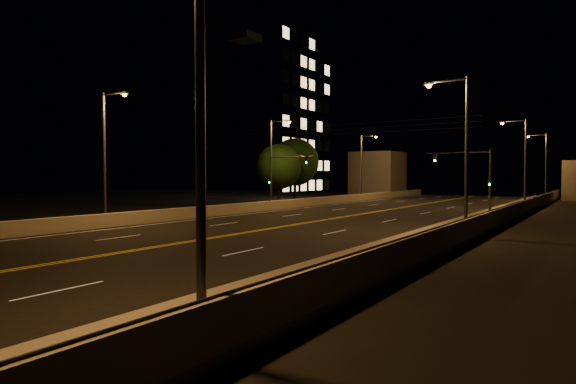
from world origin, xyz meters
The scene contains 21 objects.
road centered at (0.00, 20.00, 0.01)m, with size 18.00×120.00×0.02m, color black.
sidewalk centered at (10.80, 20.00, 0.15)m, with size 3.60×120.00×0.30m, color gray.
curb centered at (8.93, 20.00, 0.07)m, with size 0.14×120.00×0.15m, color gray.
parapet_wall centered at (12.45, 20.00, 0.80)m, with size 0.30×120.00×1.00m, color #AEA491.
jersey_barrier centered at (-9.79, 20.00, 0.47)m, with size 0.45×120.00×0.95m, color #AEA491.
distant_building_left centered at (-16.00, 75.04, 3.86)m, with size 8.00×8.00×7.72m, color #6D685B.
parapet_rail centered at (12.45, 20.00, 1.33)m, with size 0.06×0.06×120.00m, color black.
lane_markings centered at (0.00, 19.93, 0.02)m, with size 17.32×116.00×0.00m.
streetlight_0 centered at (11.52, 0.01, 5.28)m, with size 2.55×0.28×9.14m.
streetlight_1 centered at (11.52, 21.56, 5.28)m, with size 2.55×0.28×9.14m.
streetlight_2 centered at (11.52, 46.15, 5.28)m, with size 2.55×0.28×9.14m.
streetlight_3 centered at (11.52, 66.44, 5.28)m, with size 2.55×0.28×9.14m.
streetlight_4 centered at (-9.92, 13.72, 5.28)m, with size 2.55×0.28×9.14m.
streetlight_5 centered at (-9.92, 33.40, 5.28)m, with size 2.55×0.28×9.14m.
streetlight_6 centered at (-9.92, 55.30, 5.28)m, with size 2.55×0.28×9.14m.
traffic_signal_right centered at (9.94, 32.76, 3.55)m, with size 5.11×0.31×5.54m.
traffic_signal_left centered at (-8.74, 32.76, 3.55)m, with size 5.11×0.31×5.54m.
overhead_wires centered at (0.00, 29.50, 7.40)m, with size 22.00×0.03×0.83m.
building_tower centered at (-31.22, 55.74, 12.77)m, with size 24.00×15.00×26.68m.
tree_0 centered at (-13.46, 39.55, 4.53)m, with size 5.30×5.30×7.19m.
tree_1 centered at (-14.62, 44.89, 5.21)m, with size 6.10×6.10×8.26m.
Camera 1 is at (18.33, -6.84, 3.54)m, focal length 30.00 mm.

